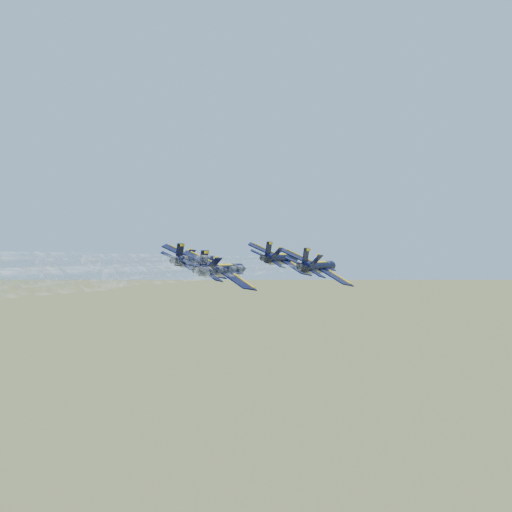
% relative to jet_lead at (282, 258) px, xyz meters
% --- Properties ---
extents(jet_lead, '(11.62, 16.59, 5.57)m').
position_rel_jet_lead_xyz_m(jet_lead, '(0.00, 0.00, 0.00)').
color(jet_lead, black).
extents(jet_left, '(11.62, 16.59, 5.57)m').
position_rel_jet_lead_xyz_m(jet_left, '(-12.77, -7.80, 0.00)').
color(jet_left, black).
extents(jet_right, '(11.62, 16.59, 5.57)m').
position_rel_jet_lead_xyz_m(jet_right, '(8.55, -12.44, 0.00)').
color(jet_right, black).
extents(jet_slot, '(11.62, 16.59, 5.57)m').
position_rel_jet_lead_xyz_m(jet_slot, '(-4.46, -20.55, 0.00)').
color(jet_slot, black).
extents(smoke_trail_lead, '(16.15, 78.81, 3.34)m').
position_rel_jet_lead_xyz_m(smoke_trail_lead, '(-10.67, -60.09, 0.03)').
color(smoke_trail_lead, white).
extents(smoke_trail_right, '(16.15, 78.81, 3.34)m').
position_rel_jet_lead_xyz_m(smoke_trail_right, '(-2.12, -72.53, 0.03)').
color(smoke_trail_right, white).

